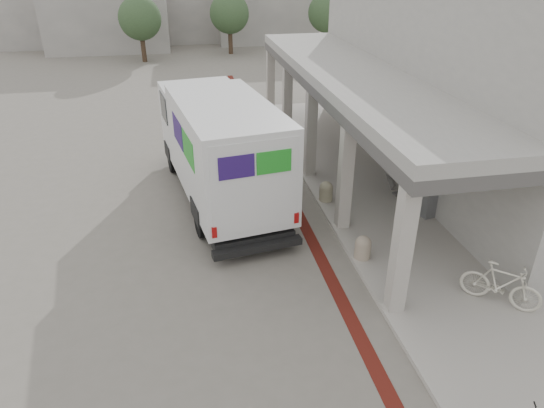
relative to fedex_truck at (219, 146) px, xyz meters
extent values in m
plane|color=#69635A|center=(1.39, -3.35, -1.95)|extent=(120.00, 120.00, 0.00)
cube|color=#511610|center=(2.39, -1.35, -1.95)|extent=(0.35, 40.00, 0.01)
cube|color=#A09A90|center=(5.39, -3.35, -1.89)|extent=(4.40, 28.00, 0.12)
cube|color=gray|center=(8.74, 1.15, 1.55)|extent=(4.30, 17.00, 7.00)
cube|color=#4B4947|center=(4.99, 1.15, 1.55)|extent=(3.40, 16.90, 0.35)
cube|color=gray|center=(4.99, 1.15, 1.90)|extent=(3.40, 16.90, 0.35)
cube|color=gray|center=(-6.61, 30.65, 0.80)|extent=(10.00, 6.00, 5.50)
cube|color=gray|center=(0.39, 34.65, 0.05)|extent=(8.00, 6.00, 4.00)
cube|color=gray|center=(7.39, 32.65, 1.30)|extent=(9.00, 6.00, 6.50)
cube|color=gray|center=(-12.61, 33.65, 0.30)|extent=(7.00, 5.00, 4.50)
cylinder|color=#38281C|center=(-3.61, 24.65, -0.75)|extent=(0.36, 0.36, 2.40)
sphere|color=#2D4327|center=(-3.61, 24.65, 1.25)|extent=(3.20, 3.20, 3.20)
cylinder|color=#38281C|center=(3.39, 26.65, -0.75)|extent=(0.36, 0.36, 2.40)
sphere|color=#2D4327|center=(3.39, 26.65, 1.25)|extent=(3.20, 3.20, 3.20)
cylinder|color=#38281C|center=(11.39, 25.65, -0.75)|extent=(0.36, 0.36, 2.40)
sphere|color=#2D4327|center=(11.39, 25.65, 1.25)|extent=(3.20, 3.20, 3.20)
cube|color=black|center=(0.01, -0.04, -1.50)|extent=(3.56, 8.16, 0.34)
cube|color=silver|center=(0.16, -1.04, 0.25)|extent=(3.58, 6.21, 2.93)
cube|color=silver|center=(-0.44, 2.80, 0.08)|extent=(3.00, 2.54, 2.59)
cube|color=silver|center=(-0.62, 3.97, -0.88)|extent=(2.55, 1.05, 0.90)
cube|color=black|center=(-0.58, 3.69, 0.70)|extent=(2.53, 0.93, 1.18)
cube|color=black|center=(0.64, -4.05, -1.56)|extent=(2.61, 0.68, 0.20)
cube|color=#291359|center=(-1.30, -0.47, 0.75)|extent=(0.27, 1.56, 0.85)
cube|color=#1F9123|center=(-1.04, -2.14, 0.75)|extent=(0.27, 1.56, 0.85)
cube|color=#291359|center=(0.12, -4.05, 0.92)|extent=(0.95, 0.18, 0.62)
cube|color=#1F9123|center=(1.13, -3.89, 0.92)|extent=(0.95, 0.18, 0.62)
cylinder|color=black|center=(-1.62, 2.67, -1.44)|extent=(0.47, 1.05, 1.01)
cylinder|color=black|center=(0.72, 3.04, -1.44)|extent=(0.47, 1.05, 1.01)
cylinder|color=black|center=(-0.81, -2.45, -1.44)|extent=(0.47, 1.05, 1.01)
cylinder|color=black|center=(1.53, -2.08, -1.44)|extent=(0.47, 1.05, 1.01)
cube|color=slate|center=(6.38, -2.63, -1.66)|extent=(0.34, 0.17, 0.34)
cube|color=slate|center=(6.80, -1.36, -1.66)|extent=(0.34, 0.17, 0.34)
cube|color=#10321E|center=(6.47, -1.96, -1.48)|extent=(0.60, 1.55, 0.04)
cube|color=#10321E|center=(6.59, -1.99, -1.48)|extent=(0.60, 1.55, 0.04)
cube|color=#10321E|center=(6.71, -2.03, -1.48)|extent=(0.60, 1.55, 0.04)
cylinder|color=gray|center=(3.49, -4.67, -1.61)|extent=(0.45, 0.45, 0.45)
sphere|color=gray|center=(3.49, -4.67, -1.38)|extent=(0.45, 0.45, 0.45)
cylinder|color=gray|center=(3.49, -1.09, -1.60)|extent=(0.46, 0.46, 0.46)
sphere|color=gray|center=(3.49, -1.09, -1.37)|extent=(0.46, 0.46, 0.46)
cube|color=slate|center=(6.39, -2.67, -1.29)|extent=(0.61, 0.73, 1.07)
imported|color=beige|center=(6.02, -7.18, -1.27)|extent=(1.73, 1.65, 1.12)
camera|label=1|loc=(-1.12, -15.32, 5.81)|focal=32.00mm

